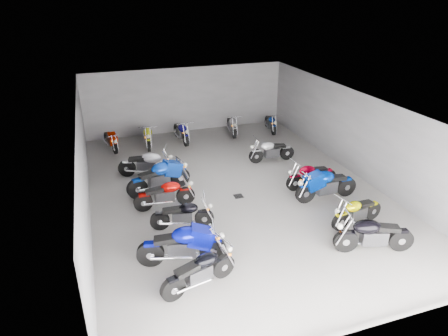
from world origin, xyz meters
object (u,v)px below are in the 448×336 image
Objects in this scene: motorcycle_left_b at (183,245)px; motorcycle_back_b at (148,136)px; motorcycle_back_a at (111,140)px; motorcycle_left_e at (160,177)px; motorcycle_right_f at (271,151)px; drain_grate at (238,196)px; motorcycle_left_d at (165,194)px; motorcycle_right_b at (357,211)px; motorcycle_right_a at (373,235)px; motorcycle_right_c at (326,185)px; motorcycle_back_c at (181,132)px; motorcycle_back_e at (232,125)px; motorcycle_left_a at (200,271)px; motorcycle_left_f at (147,164)px; motorcycle_back_f at (271,123)px; motorcycle_left_c at (183,215)px; motorcycle_right_d at (311,175)px.

motorcycle_left_b is 1.12× the size of motorcycle_back_b.
motorcycle_left_e is at bearing 94.37° from motorcycle_back_a.
motorcycle_left_e is at bearing 107.08° from motorcycle_right_f.
motorcycle_left_d is (-2.57, 0.06, 0.49)m from drain_grate.
motorcycle_left_b is at bearing 81.70° from motorcycle_right_b.
motorcycle_right_a is 0.95× the size of motorcycle_right_c.
motorcycle_right_a is at bearing 102.21° from motorcycle_back_c.
motorcycle_back_e is at bearing -179.17° from motorcycle_back_c.
motorcycle_right_a is (4.95, -5.39, -0.04)m from motorcycle_left_e.
motorcycle_left_f is (-0.26, 6.76, 0.03)m from motorcycle_left_a.
motorcycle_left_d is at bearing 51.46° from motorcycle_right_b.
motorcycle_left_a is 5.30m from motorcycle_left_e.
motorcycle_back_c reaches higher than motorcycle_back_f.
motorcycle_left_a is at bearing 119.17° from motorcycle_right_c.
motorcycle_left_b is 5.71m from motorcycle_left_f.
motorcycle_left_d is 2.63m from motorcycle_left_f.
motorcycle_right_c reaches higher than drain_grate.
motorcycle_left_d reaches higher than drain_grate.
motorcycle_left_e reaches higher than motorcycle_back_b.
motorcycle_left_d reaches higher than motorcycle_right_b.
motorcycle_right_c is (0.37, 3.03, 0.02)m from motorcycle_right_a.
motorcycle_left_a is 6.06m from motorcycle_right_c.
motorcycle_back_e is at bearing 162.74° from motorcycle_left_c.
motorcycle_right_d is at bearing 60.75° from motorcycle_left_e.
motorcycle_left_e reaches higher than motorcycle_right_d.
motorcycle_left_b is at bearing 115.47° from motorcycle_right_d.
motorcycle_left_f is (-0.09, 5.71, -0.05)m from motorcycle_left_b.
motorcycle_back_e is at bearing -4.81° from motorcycle_right_b.
motorcycle_left_a is 1.10× the size of motorcycle_back_f.
motorcycle_right_a is at bearing 89.71° from motorcycle_left_b.
motorcycle_right_a is at bearing 90.89° from motorcycle_back_f.
motorcycle_right_d is at bearing 1.66° from motorcycle_right_c.
motorcycle_back_b is (0.32, 5.85, 0.01)m from motorcycle_left_d.
motorcycle_back_e is (2.64, 0.25, -0.01)m from motorcycle_back_c.
motorcycle_left_b is at bearing -16.34° from motorcycle_left_e.
motorcycle_right_b is 0.92× the size of motorcycle_back_b.
motorcycle_left_d reaches higher than motorcycle_back_e.
motorcycle_right_a is at bearing -60.01° from drain_grate.
motorcycle_back_b is at bearing 13.74° from motorcycle_back_e.
motorcycle_right_d is at bearing 114.26° from motorcycle_back_c.
motorcycle_right_a is 10.43m from motorcycle_back_e.
motorcycle_left_d is 6.13m from motorcycle_right_b.
motorcycle_left_b is at bearing 63.32° from motorcycle_back_f.
motorcycle_right_c is at bearing 121.32° from motorcycle_left_b.
motorcycle_back_b is at bearing -170.59° from motorcycle_left_b.
drain_grate is at bearing 91.73° from motorcycle_back_c.
motorcycle_right_b is 9.52m from motorcycle_back_c.
motorcycle_back_a is at bearing 122.95° from drain_grate.
motorcycle_right_c is 0.95m from motorcycle_right_d.
motorcycle_left_e is at bearing 42.61° from motorcycle_right_b.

